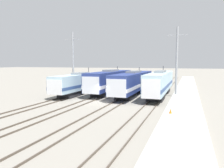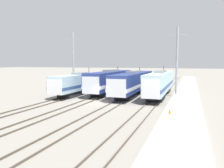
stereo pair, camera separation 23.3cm
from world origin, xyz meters
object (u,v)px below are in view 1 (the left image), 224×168
(locomotive_center_left, at_px, (110,81))
(locomotive_center_right, at_px, (133,83))
(catenary_tower_left, at_px, (73,61))
(catenary_tower_right, at_px, (177,61))
(traffic_cone, at_px, (170,111))
(locomotive_far_right, at_px, (160,83))
(locomotive_far_left, at_px, (79,83))

(locomotive_center_left, distance_m, locomotive_center_right, 4.75)
(locomotive_center_left, bearing_deg, catenary_tower_left, -175.21)
(locomotive_center_left, xyz_separation_m, catenary_tower_right, (11.96, -0.62, 3.76))
(traffic_cone, bearing_deg, locomotive_center_right, 117.97)
(locomotive_far_right, bearing_deg, traffic_cone, -78.35)
(traffic_cone, bearing_deg, catenary_tower_left, 143.37)
(catenary_tower_left, relative_size, traffic_cone, 22.79)
(locomotive_center_left, xyz_separation_m, locomotive_center_right, (4.66, -0.93, -0.07))
(locomotive_center_right, relative_size, traffic_cone, 39.41)
(locomotive_far_right, height_order, catenary_tower_right, catenary_tower_right)
(catenary_tower_right, bearing_deg, locomotive_center_right, -177.56)
(catenary_tower_left, bearing_deg, catenary_tower_right, 0.00)
(locomotive_far_left, xyz_separation_m, locomotive_center_right, (9.31, 2.61, 0.15))
(locomotive_center_right, distance_m, catenary_tower_left, 12.69)
(locomotive_far_left, relative_size, locomotive_center_right, 0.81)
(locomotive_far_left, relative_size, catenary_tower_right, 1.40)
(locomotive_far_right, bearing_deg, catenary_tower_right, 6.30)
(catenary_tower_right, bearing_deg, traffic_cone, -88.77)
(locomotive_center_left, height_order, traffic_cone, locomotive_center_left)
(locomotive_center_right, distance_m, traffic_cone, 16.31)
(locomotive_far_left, height_order, locomotive_center_left, locomotive_center_left)
(locomotive_far_left, xyz_separation_m, catenary_tower_right, (16.62, 2.92, 3.98))
(locomotive_center_left, distance_m, locomotive_far_right, 9.36)
(catenary_tower_left, bearing_deg, locomotive_far_left, -46.39)
(locomotive_center_right, height_order, catenary_tower_left, catenary_tower_left)
(catenary_tower_left, distance_m, traffic_cone, 25.14)
(locomotive_center_right, xyz_separation_m, catenary_tower_right, (7.30, 0.31, 3.83))
(locomotive_center_right, xyz_separation_m, traffic_cone, (7.62, -14.35, -1.51))
(catenary_tower_right, xyz_separation_m, traffic_cone, (0.32, -14.66, -5.33))
(catenary_tower_right, bearing_deg, locomotive_far_left, -170.05)
(locomotive_center_right, distance_m, locomotive_far_right, 4.66)
(catenary_tower_right, distance_m, traffic_cone, 15.60)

